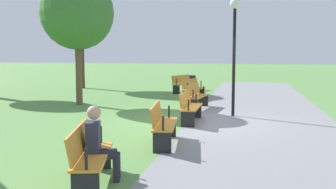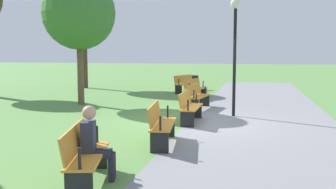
{
  "view_description": "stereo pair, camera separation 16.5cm",
  "coord_description": "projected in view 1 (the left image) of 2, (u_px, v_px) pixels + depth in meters",
  "views": [
    {
      "loc": [
        10.65,
        1.59,
        2.01
      ],
      "look_at": [
        -0.0,
        -0.71,
        0.8
      ],
      "focal_mm": 39.87,
      "sensor_mm": 36.0,
      "label": 1
    },
    {
      "loc": [
        10.61,
        1.75,
        2.01
      ],
      "look_at": [
        -0.0,
        -0.71,
        0.8
      ],
      "focal_mm": 39.87,
      "sensor_mm": 36.0,
      "label": 2
    }
  ],
  "objects": [
    {
      "name": "bench_0",
      "position": [
        183.0,
        83.0,
        19.03
      ],
      "size": [
        1.68,
        1.05,
        0.89
      ],
      "rotation": [
        0.0,
        0.0,
        -0.39
      ],
      "color": "orange",
      "rests_on": "ground"
    },
    {
      "name": "bench_5",
      "position": [
        89.0,
        154.0,
        5.72
      ],
      "size": [
        1.69,
        0.87,
        0.89
      ],
      "rotation": [
        0.0,
        0.0,
        0.26
      ],
      "color": "orange",
      "rests_on": "ground"
    },
    {
      "name": "person_seated",
      "position": [
        99.0,
        141.0,
        5.85
      ],
      "size": [
        0.43,
        0.58,
        1.2
      ],
      "rotation": [
        0.0,
        0.0,
        0.26
      ],
      "color": "#2D3347",
      "rests_on": "ground"
    },
    {
      "name": "ground_plane",
      "position": [
        192.0,
        122.0,
        10.9
      ],
      "size": [
        120.0,
        120.0,
        0.0
      ],
      "primitive_type": "plane",
      "color": "#5B8C47"
    },
    {
      "name": "trash_bin",
      "position": [
        192.0,
        82.0,
        20.69
      ],
      "size": [
        0.45,
        0.45,
        0.78
      ],
      "primitive_type": "cylinder",
      "color": "black",
      "rests_on": "ground"
    },
    {
      "name": "path_paving",
      "position": [
        263.0,
        125.0,
        10.48
      ],
      "size": [
        31.23,
        4.27,
        0.01
      ],
      "primitive_type": "cube",
      "color": "gray",
      "rests_on": "ground"
    },
    {
      "name": "bench_1",
      "position": [
        193.0,
        89.0,
        16.31
      ],
      "size": [
        1.69,
        0.87,
        0.89
      ],
      "rotation": [
        0.0,
        0.0,
        -0.26
      ],
      "color": "orange",
      "rests_on": "ground"
    },
    {
      "name": "bench_2",
      "position": [
        196.0,
        96.0,
        13.57
      ],
      "size": [
        1.67,
        0.68,
        0.89
      ],
      "rotation": [
        0.0,
        0.0,
        -0.13
      ],
      "color": "orange",
      "rests_on": "ground"
    },
    {
      "name": "lamp_post",
      "position": [
        234.0,
        34.0,
        11.71
      ],
      "size": [
        0.32,
        0.32,
        3.7
      ],
      "color": "black",
      "rests_on": "ground"
    },
    {
      "name": "bench_3",
      "position": [
        190.0,
        106.0,
        10.86
      ],
      "size": [
        1.62,
        0.47,
        0.89
      ],
      "color": "orange",
      "rests_on": "ground"
    },
    {
      "name": "bench_4",
      "position": [
        162.0,
        123.0,
        8.23
      ],
      "size": [
        1.67,
        0.68,
        0.89
      ],
      "rotation": [
        0.0,
        0.0,
        0.13
      ],
      "color": "orange",
      "rests_on": "ground"
    },
    {
      "name": "tree_0",
      "position": [
        80.0,
        4.0,
        21.07
      ],
      "size": [
        3.23,
        3.23,
        6.44
      ],
      "color": "#4C3828",
      "rests_on": "ground"
    },
    {
      "name": "tree_3",
      "position": [
        77.0,
        13.0,
        14.25
      ],
      "size": [
        2.81,
        2.81,
        4.94
      ],
      "color": "brown",
      "rests_on": "ground"
    }
  ]
}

